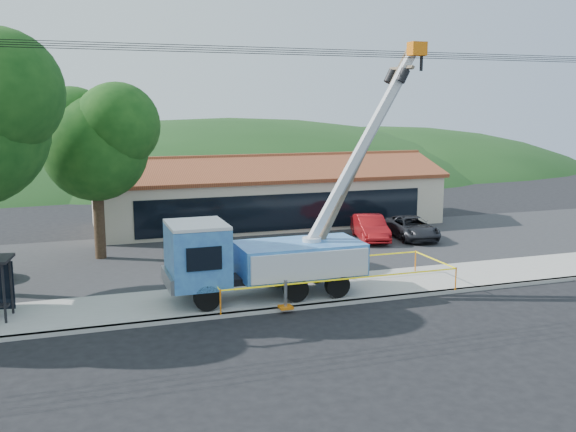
% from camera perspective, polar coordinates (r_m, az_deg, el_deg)
% --- Properties ---
extents(ground, '(120.00, 120.00, 0.00)m').
position_cam_1_polar(ground, '(23.27, 3.12, -9.75)').
color(ground, black).
rests_on(ground, ground).
extents(curb, '(60.00, 0.25, 0.15)m').
position_cam_1_polar(curb, '(25.10, 1.32, -8.09)').
color(curb, '#9A9990').
rests_on(curb, ground).
extents(sidewalk, '(60.00, 4.00, 0.15)m').
position_cam_1_polar(sidewalk, '(26.81, -0.09, -6.91)').
color(sidewalk, '#9A9990').
rests_on(sidewalk, ground).
extents(parking_lot, '(60.00, 12.00, 0.10)m').
position_cam_1_polar(parking_lot, '(34.24, -4.41, -3.30)').
color(parking_lot, '#28282B').
rests_on(parking_lot, ground).
extents(strip_mall, '(22.50, 8.53, 4.67)m').
position_cam_1_polar(strip_mall, '(42.54, -1.91, 1.79)').
color(strip_mall, beige).
rests_on(strip_mall, ground).
extents(tree_lot, '(6.30, 5.60, 8.94)m').
position_cam_1_polar(tree_lot, '(33.39, -16.78, 6.67)').
color(tree_lot, '#332316').
rests_on(tree_lot, ground).
extents(hill_west, '(78.40, 56.00, 28.00)m').
position_cam_1_polar(hill_west, '(76.02, -23.86, 3.05)').
color(hill_west, '#173A15').
rests_on(hill_west, ground).
extents(hill_center, '(89.60, 64.00, 32.00)m').
position_cam_1_polar(hill_center, '(77.89, -5.21, 3.98)').
color(hill_center, '#173A15').
rests_on(hill_center, ground).
extents(hill_east, '(72.80, 52.00, 26.00)m').
position_cam_1_polar(hill_east, '(84.84, 8.07, 4.40)').
color(hill_east, '#173A15').
rests_on(hill_east, ground).
extents(utility_truck, '(10.82, 4.26, 10.19)m').
position_cam_1_polar(utility_truck, '(25.79, -2.45, -3.44)').
color(utility_truck, black).
rests_on(utility_truck, ground).
extents(leaning_pole, '(5.29, 1.95, 10.08)m').
position_cam_1_polar(leaning_pole, '(27.09, 6.36, 5.15)').
color(leaning_pole, brown).
rests_on(leaning_pole, ground).
extents(caution_tape, '(10.12, 3.38, 0.98)m').
position_cam_1_polar(caution_tape, '(26.88, 3.71, -5.13)').
color(caution_tape, orange).
rests_on(caution_tape, ground).
extents(car_silver, '(1.85, 4.24, 1.42)m').
position_cam_1_polar(car_silver, '(31.95, -8.21, -4.42)').
color(car_silver, '#A2A4A9').
rests_on(car_silver, ground).
extents(car_red, '(2.45, 4.56, 1.43)m').
position_cam_1_polar(car_red, '(37.59, 7.29, -2.25)').
color(car_red, '#A71015').
rests_on(car_red, ground).
extents(car_dark, '(2.64, 4.82, 1.28)m').
position_cam_1_polar(car_dark, '(38.39, 10.88, -2.10)').
color(car_dark, '#222227').
rests_on(car_dark, ground).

